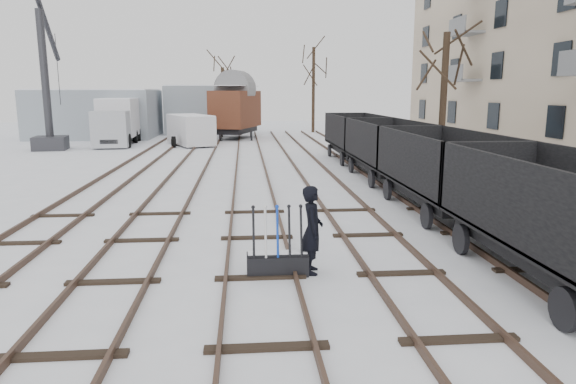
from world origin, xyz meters
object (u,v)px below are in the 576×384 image
object	(u,v)px
worker	(312,230)
crane	(49,109)
box_van_wagon	(236,108)
freight_wagon_a	(561,236)
ground_frame	(278,262)
panel_van	(190,129)
lorry	(117,121)

from	to	relation	value
worker	crane	xyz separation A→B (m)	(-14.46, 25.61, 1.76)
worker	box_van_wagon	bearing A→B (deg)	8.30
freight_wagon_a	ground_frame	bearing A→B (deg)	170.40
ground_frame	worker	world-z (taller)	worker
crane	worker	bearing A→B (deg)	-68.67
worker	panel_van	distance (m)	28.16
freight_wagon_a	panel_van	size ratio (longest dim) A/B	1.15
freight_wagon_a	lorry	world-z (taller)	lorry
box_van_wagon	lorry	bearing A→B (deg)	-135.90
box_van_wagon	lorry	size ratio (longest dim) A/B	0.84
box_van_wagon	panel_van	size ratio (longest dim) A/B	1.16
freight_wagon_a	panel_van	distance (m)	30.47
freight_wagon_a	crane	xyz separation A→B (m)	(-19.34, 26.66, 1.72)
box_van_wagon	crane	world-z (taller)	crane
ground_frame	box_van_wagon	distance (m)	33.12
box_van_wagon	crane	distance (m)	14.36
ground_frame	freight_wagon_a	xyz separation A→B (m)	(5.63, -0.95, 0.71)
freight_wagon_a	worker	bearing A→B (deg)	167.84
worker	lorry	world-z (taller)	lorry
ground_frame	panel_van	distance (m)	28.14
crane	freight_wagon_a	bearing A→B (deg)	-62.16
lorry	panel_van	distance (m)	5.57
box_van_wagon	lorry	xyz separation A→B (m)	(-8.67, -4.23, -0.80)
worker	crane	bearing A→B (deg)	34.10
panel_van	crane	distance (m)	9.49
panel_van	box_van_wagon	bearing A→B (deg)	35.44
worker	freight_wagon_a	size ratio (longest dim) A/B	0.30
freight_wagon_a	crane	bearing A→B (deg)	125.96
box_van_wagon	lorry	distance (m)	9.68
freight_wagon_a	panel_van	world-z (taller)	freight_wagon_a
lorry	crane	distance (m)	4.90
freight_wagon_a	crane	distance (m)	32.98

